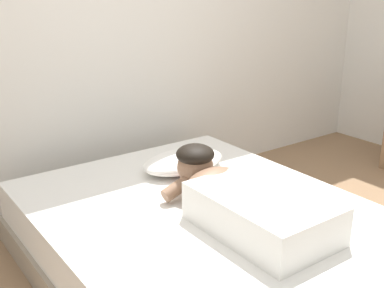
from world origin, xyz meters
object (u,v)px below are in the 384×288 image
Objects in this scene: bed at (212,247)px; pillow at (183,161)px; cell_phone at (308,236)px; person_lying at (241,199)px; coffee_cup at (195,179)px.

bed is 0.63m from pillow.
pillow is 0.97m from cell_phone.
cell_phone is at bearing -65.05° from bed.
bed is at bearing 114.95° from cell_phone.
cell_phone is at bearing -90.63° from pillow.
person_lying is (-0.14, -0.67, 0.05)m from pillow.
person_lying is at bearing 112.99° from cell_phone.
bed is 2.23× the size of person_lying.
pillow is 0.24m from coffee_cup.
pillow is 3.71× the size of cell_phone.
bed is 0.32m from person_lying.
person_lying is (0.07, -0.12, 0.29)m from bed.
bed is at bearing -111.42° from coffee_cup.
cell_phone reaches higher than bed.
pillow reaches higher than cell_phone.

